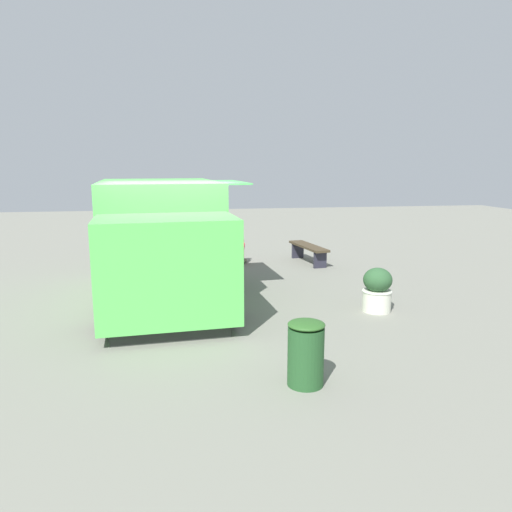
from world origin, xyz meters
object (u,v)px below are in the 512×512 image
person_customer (239,251)px  plaza_bench (308,249)px  trash_bin (306,353)px  food_truck (162,245)px  planter_flowering_far (377,290)px

person_customer → plaza_bench: person_customer is taller
plaza_bench → trash_bin: 7.47m
food_truck → planter_flowering_far: size_ratio=6.18×
food_truck → planter_flowering_far: 4.16m
planter_flowering_far → trash_bin: 3.40m
person_customer → trash_bin: bearing=178.7°
person_customer → planter_flowering_far: person_customer is taller
food_truck → plaza_bench: size_ratio=2.69×
food_truck → trash_bin: size_ratio=6.12×
plaza_bench → trash_bin: size_ratio=2.28×
planter_flowering_far → plaza_bench: planter_flowering_far is taller
person_customer → plaza_bench: bearing=-98.0°
person_customer → trash_bin: person_customer is taller
person_customer → trash_bin: size_ratio=1.03×
planter_flowering_far → trash_bin: trash_bin is taller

